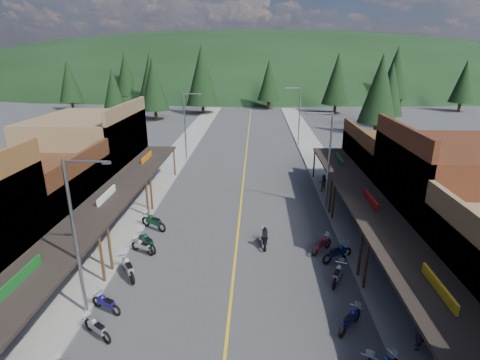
# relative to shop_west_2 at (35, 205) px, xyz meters

# --- Properties ---
(ground) EXTENTS (220.00, 220.00, 0.00)m
(ground) POSITION_rel_shop_west_2_xyz_m (13.75, -1.70, -2.53)
(ground) COLOR #38383A
(ground) RESTS_ON ground
(centerline) EXTENTS (0.15, 90.00, 0.01)m
(centerline) POSITION_rel_shop_west_2_xyz_m (13.75, 18.30, -2.53)
(centerline) COLOR gold
(centerline) RESTS_ON ground
(sidewalk_west) EXTENTS (3.40, 94.00, 0.15)m
(sidewalk_west) POSITION_rel_shop_west_2_xyz_m (5.05, 18.30, -2.46)
(sidewalk_west) COLOR gray
(sidewalk_west) RESTS_ON ground
(sidewalk_east) EXTENTS (3.40, 94.00, 0.15)m
(sidewalk_east) POSITION_rel_shop_west_2_xyz_m (22.45, 18.30, -2.46)
(sidewalk_east) COLOR gray
(sidewalk_east) RESTS_ON ground
(shop_west_2) EXTENTS (10.90, 9.00, 6.20)m
(shop_west_2) POSITION_rel_shop_west_2_xyz_m (0.00, 0.00, 0.00)
(shop_west_2) COLOR #3F2111
(shop_west_2) RESTS_ON ground
(shop_west_3) EXTENTS (10.90, 10.20, 8.20)m
(shop_west_3) POSITION_rel_shop_west_2_xyz_m (-0.03, 9.60, 0.99)
(shop_west_3) COLOR brown
(shop_west_3) RESTS_ON ground
(shop_east_2) EXTENTS (10.90, 9.00, 8.20)m
(shop_east_2) POSITION_rel_shop_west_2_xyz_m (27.54, 0.00, 0.99)
(shop_east_2) COLOR #562B19
(shop_east_2) RESTS_ON ground
(shop_east_3) EXTENTS (10.90, 10.20, 6.20)m
(shop_east_3) POSITION_rel_shop_west_2_xyz_m (27.51, 9.60, -0.00)
(shop_east_3) COLOR #4C2D16
(shop_east_3) RESTS_ON ground
(streetlight_0) EXTENTS (2.16, 0.18, 8.00)m
(streetlight_0) POSITION_rel_shop_west_2_xyz_m (6.80, -7.70, 1.93)
(streetlight_0) COLOR gray
(streetlight_0) RESTS_ON ground
(streetlight_1) EXTENTS (2.16, 0.18, 8.00)m
(streetlight_1) POSITION_rel_shop_west_2_xyz_m (6.80, 20.30, 1.93)
(streetlight_1) COLOR gray
(streetlight_1) RESTS_ON ground
(streetlight_2) EXTENTS (2.16, 0.18, 8.00)m
(streetlight_2) POSITION_rel_shop_west_2_xyz_m (20.71, 6.30, 1.93)
(streetlight_2) COLOR gray
(streetlight_2) RESTS_ON ground
(streetlight_3) EXTENTS (2.16, 0.18, 8.00)m
(streetlight_3) POSITION_rel_shop_west_2_xyz_m (20.71, 28.30, 1.93)
(streetlight_3) COLOR gray
(streetlight_3) RESTS_ON ground
(ridge_hill) EXTENTS (310.00, 140.00, 60.00)m
(ridge_hill) POSITION_rel_shop_west_2_xyz_m (13.75, 133.30, -2.53)
(ridge_hill) COLOR black
(ridge_hill) RESTS_ON ground
(pine_0) EXTENTS (5.04, 5.04, 11.00)m
(pine_0) POSITION_rel_shop_west_2_xyz_m (-26.25, 60.30, 3.95)
(pine_0) COLOR black
(pine_0) RESTS_ON ground
(pine_1) EXTENTS (5.88, 5.88, 12.50)m
(pine_1) POSITION_rel_shop_west_2_xyz_m (-10.25, 68.30, 4.70)
(pine_1) COLOR black
(pine_1) RESTS_ON ground
(pine_2) EXTENTS (6.72, 6.72, 14.00)m
(pine_2) POSITION_rel_shop_west_2_xyz_m (3.75, 56.30, 5.46)
(pine_2) COLOR black
(pine_2) RESTS_ON ground
(pine_3) EXTENTS (5.04, 5.04, 11.00)m
(pine_3) POSITION_rel_shop_west_2_xyz_m (17.75, 64.30, 3.95)
(pine_3) COLOR black
(pine_3) RESTS_ON ground
(pine_4) EXTENTS (5.88, 5.88, 12.50)m
(pine_4) POSITION_rel_shop_west_2_xyz_m (31.75, 58.30, 4.70)
(pine_4) COLOR black
(pine_4) RESTS_ON ground
(pine_5) EXTENTS (6.72, 6.72, 14.00)m
(pine_5) POSITION_rel_shop_west_2_xyz_m (47.75, 70.30, 5.46)
(pine_5) COLOR black
(pine_5) RESTS_ON ground
(pine_6) EXTENTS (5.04, 5.04, 11.00)m
(pine_6) POSITION_rel_shop_west_2_xyz_m (59.75, 62.30, 3.95)
(pine_6) COLOR black
(pine_6) RESTS_ON ground
(pine_7) EXTENTS (5.88, 5.88, 12.50)m
(pine_7) POSITION_rel_shop_west_2_xyz_m (-18.25, 74.30, 4.70)
(pine_7) COLOR black
(pine_7) RESTS_ON ground
(pine_8) EXTENTS (4.48, 4.48, 10.00)m
(pine_8) POSITION_rel_shop_west_2_xyz_m (-8.25, 38.30, 3.44)
(pine_8) COLOR black
(pine_8) RESTS_ON ground
(pine_9) EXTENTS (4.93, 4.93, 10.80)m
(pine_9) POSITION_rel_shop_west_2_xyz_m (37.75, 43.30, 3.85)
(pine_9) COLOR black
(pine_9) RESTS_ON ground
(pine_10) EXTENTS (5.38, 5.38, 11.60)m
(pine_10) POSITION_rel_shop_west_2_xyz_m (-4.25, 48.30, 4.25)
(pine_10) COLOR black
(pine_10) RESTS_ON ground
(pine_11) EXTENTS (5.82, 5.82, 12.40)m
(pine_11) POSITION_rel_shop_west_2_xyz_m (33.75, 36.30, 4.65)
(pine_11) COLOR black
(pine_11) RESTS_ON ground
(bike_west_4) EXTENTS (1.93, 1.60, 1.09)m
(bike_west_4) POSITION_rel_shop_west_2_xyz_m (7.87, -9.27, -1.99)
(bike_west_4) COLOR gray
(bike_west_4) RESTS_ON ground
(bike_west_5) EXTENTS (1.96, 1.41, 1.08)m
(bike_west_5) POSITION_rel_shop_west_2_xyz_m (7.59, -7.50, -2.00)
(bike_west_5) COLOR navy
(bike_west_5) RESTS_ON ground
(bike_west_6) EXTENTS (1.92, 2.40, 1.34)m
(bike_west_6) POSITION_rel_shop_west_2_xyz_m (7.70, -4.41, -1.86)
(bike_west_6) COLOR #A8AAAE
(bike_west_6) RESTS_ON ground
(bike_west_7) EXTENTS (1.93, 1.45, 1.07)m
(bike_west_7) POSITION_rel_shop_west_2_xyz_m (7.73, -1.70, -2.00)
(bike_west_7) COLOR #A8A9AE
(bike_west_7) RESTS_ON ground
(bike_west_8) EXTENTS (2.04, 2.17, 1.28)m
(bike_west_8) POSITION_rel_shop_west_2_xyz_m (7.92, -1.24, -1.89)
(bike_west_8) COLOR #0B3722
(bike_west_8) RESTS_ON ground
(bike_west_9) EXTENTS (2.40, 1.91, 1.34)m
(bike_west_9) POSITION_rel_shop_west_2_xyz_m (7.55, 1.74, -1.86)
(bike_west_9) COLOR #0A361C
(bike_west_9) RESTS_ON ground
(bike_east_5) EXTENTS (1.77, 1.95, 1.13)m
(bike_east_5) POSITION_rel_shop_west_2_xyz_m (19.46, -8.27, -1.97)
(bike_east_5) COLOR navy
(bike_east_5) RESTS_ON ground
(bike_east_6) EXTENTS (1.46, 2.11, 1.15)m
(bike_east_6) POSITION_rel_shop_west_2_xyz_m (19.67, -4.44, -1.96)
(bike_east_6) COLOR #AAABB0
(bike_east_6) RESTS_ON ground
(bike_east_7) EXTENTS (2.27, 1.76, 1.26)m
(bike_east_7) POSITION_rel_shop_west_2_xyz_m (20.10, -2.15, -1.90)
(bike_east_7) COLOR navy
(bike_east_7) RESTS_ON ground
(bike_east_8) EXTENTS (1.90, 1.97, 1.17)m
(bike_east_8) POSITION_rel_shop_west_2_xyz_m (19.32, -1.07, -1.95)
(bike_east_8) COLOR maroon
(bike_east_8) RESTS_ON ground
(rider_on_bike) EXTENTS (0.71, 1.99, 1.50)m
(rider_on_bike) POSITION_rel_shop_west_2_xyz_m (15.64, -0.42, -1.93)
(rider_on_bike) COLOR black
(rider_on_bike) RESTS_ON ground
(pedestrian_east_a) EXTENTS (0.64, 0.75, 1.74)m
(pedestrian_east_a) POSITION_rel_shop_west_2_xyz_m (22.08, -9.53, -1.51)
(pedestrian_east_a) COLOR #2D2131
(pedestrian_east_a) RESTS_ON sidewalk_east
(pedestrian_east_b) EXTENTS (0.82, 0.51, 1.62)m
(pedestrian_east_b) POSITION_rel_shop_west_2_xyz_m (21.19, 9.90, -1.58)
(pedestrian_east_b) COLOR brown
(pedestrian_east_b) RESTS_ON sidewalk_east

